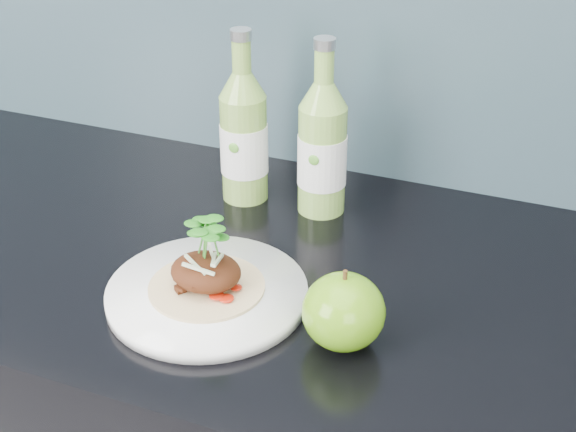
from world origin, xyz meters
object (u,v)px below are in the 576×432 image
(dinner_plate, at_px, (207,294))
(green_apple, at_px, (344,312))
(cider_bottle_right, at_px, (322,149))
(cider_bottle_left, at_px, (244,137))

(dinner_plate, relative_size, green_apple, 2.59)
(dinner_plate, height_order, green_apple, green_apple)
(green_apple, xyz_separation_m, cider_bottle_right, (-0.12, 0.28, 0.05))
(dinner_plate, distance_m, cider_bottle_right, 0.28)
(cider_bottle_left, height_order, cider_bottle_right, same)
(dinner_plate, xyz_separation_m, cider_bottle_right, (0.05, 0.26, 0.09))
(green_apple, bearing_deg, dinner_plate, 174.05)
(dinner_plate, xyz_separation_m, cider_bottle_left, (-0.06, 0.25, 0.09))
(dinner_plate, relative_size, cider_bottle_left, 1.05)
(cider_bottle_right, bearing_deg, cider_bottle_left, -179.73)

